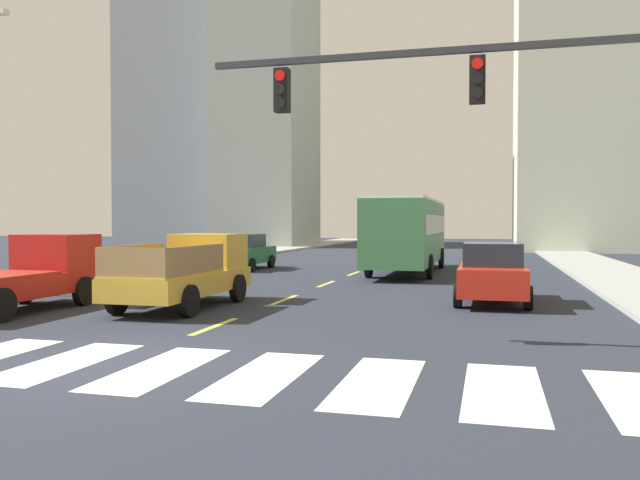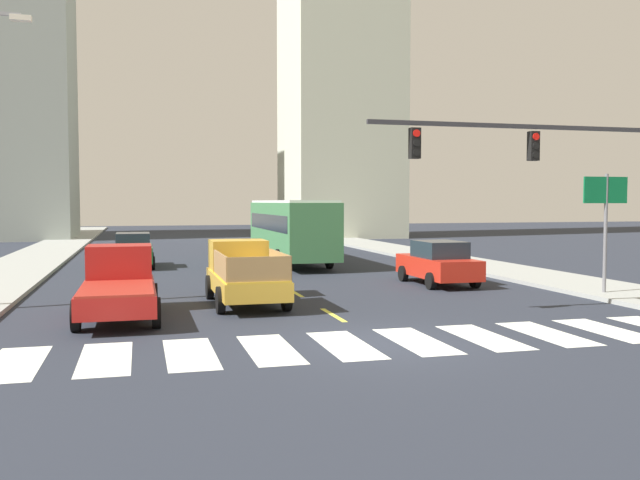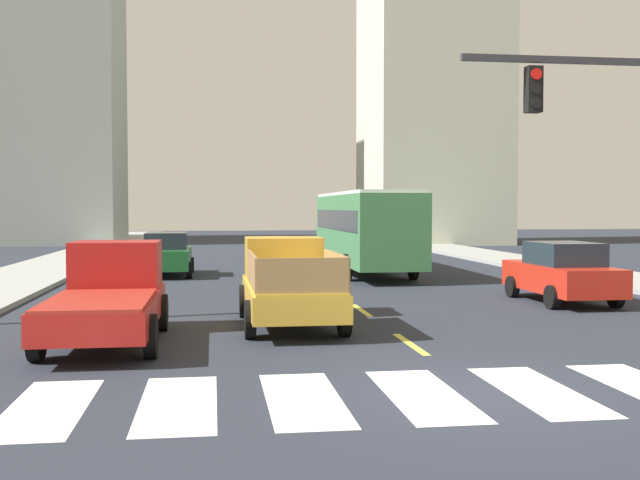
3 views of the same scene
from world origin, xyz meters
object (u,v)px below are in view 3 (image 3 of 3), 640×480
at_px(pickup_dark, 110,295).
at_px(sedan_near_left, 562,272).
at_px(sedan_mid, 167,254).
at_px(city_bus, 365,226).
at_px(pickup_stakebed, 288,283).

bearing_deg(pickup_dark, sedan_near_left, 19.91).
xyz_separation_m(sedan_mid, sedan_near_left, (11.62, -10.25, 0.00)).
relative_size(city_bus, sedan_mid, 2.45).
height_order(city_bus, sedan_near_left, city_bus).
bearing_deg(pickup_dark, sedan_mid, 87.96).
distance_m(city_bus, sedan_near_left, 10.87).
xyz_separation_m(pickup_dark, city_bus, (8.24, 14.72, 1.03)).
bearing_deg(sedan_near_left, pickup_stakebed, -163.73).
bearing_deg(pickup_dark, pickup_stakebed, 23.65).
height_order(pickup_stakebed, city_bus, city_bus).
height_order(pickup_stakebed, pickup_dark, same).
distance_m(pickup_dark, sedan_near_left, 12.73).
height_order(pickup_dark, sedan_near_left, pickup_dark).
relative_size(pickup_dark, city_bus, 0.48).
relative_size(pickup_dark, sedan_near_left, 1.18).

